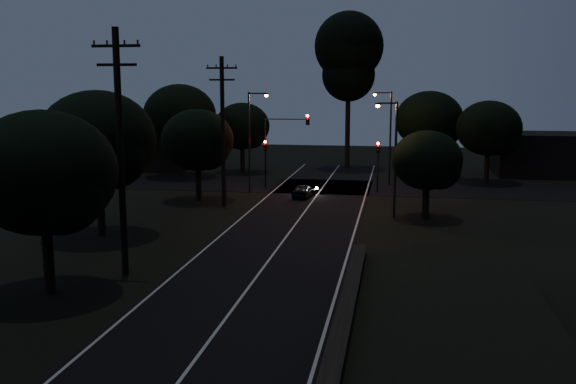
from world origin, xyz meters
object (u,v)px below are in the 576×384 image
(signal_mast, at_px, (286,137))
(streetlight_a, at_px, (252,135))
(signal_left, at_px, (266,155))
(streetlight_b, at_px, (388,131))
(tall_pine, at_px, (349,56))
(streetlight_c, at_px, (393,151))
(utility_pole_mid, at_px, (120,149))
(utility_pole_far, at_px, (223,129))
(signal_right, at_px, (378,157))
(car, at_px, (304,191))

(signal_mast, bearing_deg, streetlight_a, -140.23)
(signal_left, height_order, streetlight_b, streetlight_b)
(signal_left, bearing_deg, tall_pine, 69.54)
(signal_left, xyz_separation_m, streetlight_c, (10.43, -9.99, 1.51))
(utility_pole_mid, xyz_separation_m, signal_left, (1.40, 24.99, -2.90))
(utility_pole_far, bearing_deg, streetlight_c, -9.60)
(streetlight_a, distance_m, streetlight_c, 13.72)
(signal_left, xyz_separation_m, signal_right, (9.20, 0.00, 0.00))
(utility_pole_mid, xyz_separation_m, streetlight_a, (0.69, 23.00, -1.10))
(signal_left, relative_size, car, 1.34)
(signal_left, xyz_separation_m, streetlight_b, (9.91, 4.01, 1.80))
(utility_pole_far, height_order, streetlight_a, utility_pole_far)
(signal_right, bearing_deg, tall_pine, 103.49)
(utility_pole_far, bearing_deg, signal_mast, 68.89)
(utility_pole_far, xyz_separation_m, car, (5.12, 4.50, -4.96))
(signal_left, distance_m, signal_mast, 2.26)
(tall_pine, height_order, streetlight_b, tall_pine)
(signal_right, xyz_separation_m, car, (-5.48, -3.49, -2.32))
(signal_right, distance_m, streetlight_a, 10.26)
(signal_mast, xyz_separation_m, streetlight_c, (8.74, -9.99, 0.01))
(utility_pole_far, height_order, tall_pine, tall_pine)
(tall_pine, distance_m, streetlight_b, 13.66)
(streetlight_b, bearing_deg, utility_pole_mid, -111.30)
(signal_mast, bearing_deg, signal_right, -0.03)
(signal_mast, bearing_deg, streetlight_c, -48.81)
(streetlight_c, relative_size, car, 2.45)
(utility_pole_mid, height_order, signal_right, utility_pole_mid)
(signal_mast, relative_size, streetlight_b, 0.78)
(signal_mast, bearing_deg, car, -59.71)
(signal_right, bearing_deg, car, -147.52)
(utility_pole_far, relative_size, signal_right, 2.56)
(signal_mast, bearing_deg, tall_pine, 75.38)
(signal_left, bearing_deg, car, -43.11)
(utility_pole_mid, relative_size, streetlight_c, 1.47)
(utility_pole_far, relative_size, signal_mast, 1.68)
(utility_pole_far, bearing_deg, signal_left, 80.06)
(utility_pole_mid, relative_size, signal_right, 2.68)
(streetlight_a, bearing_deg, utility_pole_far, -96.59)
(tall_pine, distance_m, car, 21.59)
(streetlight_a, relative_size, streetlight_c, 1.07)
(streetlight_c, bearing_deg, signal_right, 97.02)
(signal_left, bearing_deg, signal_right, 0.00)
(streetlight_a, xyz_separation_m, streetlight_c, (11.14, -8.00, -0.29))
(utility_pole_mid, bearing_deg, signal_left, 86.79)
(utility_pole_mid, xyz_separation_m, signal_mast, (3.09, 24.99, -1.40))
(signal_left, height_order, streetlight_a, streetlight_a)
(car, bearing_deg, signal_right, -138.54)
(signal_left, relative_size, signal_right, 1.00)
(signal_mast, height_order, streetlight_b, streetlight_b)
(utility_pole_far, xyz_separation_m, tall_pine, (7.00, 23.00, 6.02))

